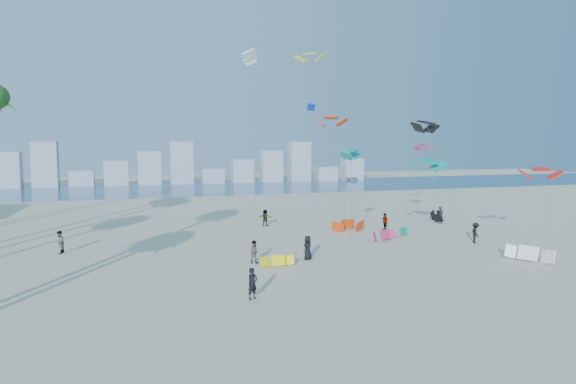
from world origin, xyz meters
name	(u,v)px	position (x,y,z in m)	size (l,w,h in m)	color
ground	(331,326)	(0.00, 0.00, 0.00)	(220.00, 220.00, 0.00)	beige
ocean	(180,188)	(0.00, 72.00, 0.01)	(220.00, 220.00, 0.00)	navy
kitesurfer_near	(252,284)	(-2.44, 4.91, 0.85)	(0.62, 0.40, 1.69)	black
kitesurfer_mid	(254,252)	(-0.49, 12.77, 0.79)	(0.77, 0.60, 1.58)	gray
kitesurfers_far	(319,229)	(6.97, 19.82, 0.84)	(36.09, 16.06, 1.75)	black
grounded_kites	(413,234)	(14.42, 16.89, 0.48)	(24.10, 21.52, 1.06)	#FFE80D
flying_kites	(358,108)	(11.21, 21.27, 11.36)	(24.68, 29.30, 18.69)	#0B8E83
distant_skyline	(168,169)	(-1.19, 82.00, 3.09)	(85.00, 3.00, 8.40)	#9EADBF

